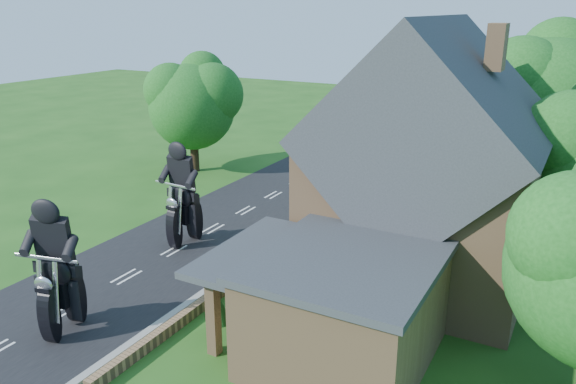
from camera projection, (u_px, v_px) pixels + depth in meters
The scene contains 17 objects.
ground at pixel (127, 277), 22.98m from camera, with size 120.00×120.00×0.00m, color #1F4D15.
road at pixel (127, 277), 22.97m from camera, with size 7.00×80.00×0.02m, color black.
kerb at pixel (198, 297), 21.30m from camera, with size 0.30×80.00×0.12m, color gray.
garden_wall at pixel (278, 249), 25.12m from camera, with size 0.30×22.00×0.40m, color #96714C.
house at pixel (428, 174), 21.84m from camera, with size 9.54×8.64×10.24m.
annex at pixel (342, 306), 17.26m from camera, with size 7.05×5.94×3.44m.
tree_behind_house at pixel (559, 97), 28.03m from camera, with size 7.81×7.20×10.08m.
tree_behind_left at pixel (442, 96), 31.74m from camera, with size 6.94×6.40×9.16m.
tree_far_road at pixel (197, 99), 36.34m from camera, with size 6.08×5.60×7.84m.
shrub_a at pixel (218, 308), 19.56m from camera, with size 0.90×0.90×1.10m, color #133C16.
shrub_b at pixel (256, 279), 21.64m from camera, with size 0.90×0.90×1.10m, color #133C16.
shrub_c at pixel (287, 255), 23.73m from camera, with size 0.90×0.90×1.10m, color #133C16.
shrub_d at pixel (335, 218), 27.89m from camera, with size 0.90×0.90×1.10m, color #133C16.
shrub_e at pixel (354, 203), 29.98m from camera, with size 0.90×0.90×1.10m, color #133C16.
shrub_f at pixel (371, 191), 32.06m from camera, with size 0.90×0.90×1.10m, color #133C16.
motorcycle_lead at pixel (63, 313), 18.89m from camera, with size 0.39×1.55×1.45m, color black, non-canonical shape.
motorcycle_follow at pixel (185, 229), 25.98m from camera, with size 0.40×1.58×1.47m, color black, non-canonical shape.
Camera 1 is at (15.75, -15.02, 10.50)m, focal length 35.00 mm.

